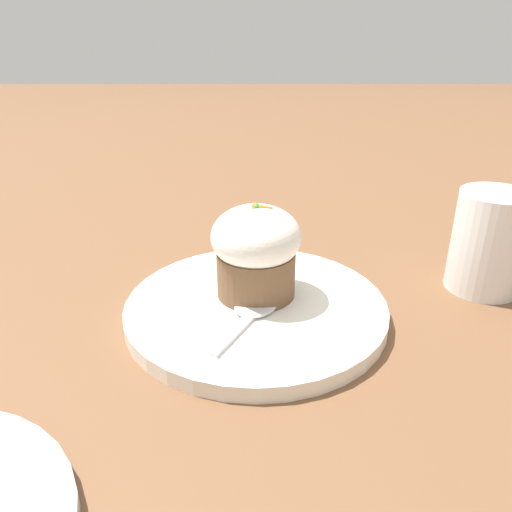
% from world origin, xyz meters
% --- Properties ---
extents(ground_plane, '(4.00, 4.00, 0.00)m').
position_xyz_m(ground_plane, '(0.00, 0.00, 0.00)').
color(ground_plane, brown).
extents(dessert_plate, '(0.25, 0.25, 0.02)m').
position_xyz_m(dessert_plate, '(0.00, 0.00, 0.01)').
color(dessert_plate, white).
rests_on(dessert_plate, ground_plane).
extents(carrot_cake, '(0.09, 0.09, 0.10)m').
position_xyz_m(carrot_cake, '(-0.00, 0.02, 0.06)').
color(carrot_cake, brown).
rests_on(carrot_cake, dessert_plate).
extents(spoon, '(0.07, 0.11, 0.01)m').
position_xyz_m(spoon, '(-0.00, -0.02, 0.02)').
color(spoon, silver).
rests_on(spoon, dessert_plate).
extents(coffee_cup, '(0.10, 0.07, 0.11)m').
position_xyz_m(coffee_cup, '(0.24, 0.06, 0.05)').
color(coffee_cup, white).
rests_on(coffee_cup, ground_plane).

